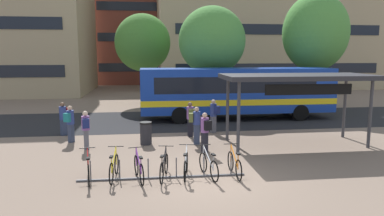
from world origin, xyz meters
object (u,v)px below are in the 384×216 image
Objects in this scene: commuter_navy_pack_3 at (86,128)px; trash_bin at (146,133)px; parked_bicycle_purple_2 at (139,169)px; commuter_olive_pack_4 at (190,117)px; commuter_black_pack_1 at (205,130)px; city_bus at (238,91)px; parked_bicycle_orange_6 at (234,165)px; parked_bicycle_red_0 at (88,170)px; parked_bicycle_yellow_1 at (114,168)px; street_tree_1 at (315,33)px; commuter_red_pack_2 at (64,116)px; commuter_navy_pack_0 at (214,114)px; parked_bicycle_silver_5 at (209,166)px; commuter_teal_pack_6 at (70,121)px; street_tree_0 at (143,43)px; parked_bicycle_black_3 at (164,167)px; transit_shelter at (298,79)px; parked_bicycle_silver_4 at (186,166)px; commuter_olive_pack_5 at (196,123)px; street_tree_2 at (212,41)px.

commuter_navy_pack_3 reaches higher than trash_bin.
commuter_navy_pack_3 is at bearing 18.37° from parked_bicycle_purple_2.
commuter_black_pack_1 is at bearing 172.99° from commuter_olive_pack_4.
city_bus is 5.86m from commuter_olive_pack_4.
parked_bicycle_red_0 is at bearing 87.44° from parked_bicycle_orange_6.
parked_bicycle_yellow_1 is 6.62m from commuter_olive_pack_4.
street_tree_1 is at bearing -67.98° from commuter_navy_pack_3.
commuter_red_pack_2 is at bearing 8.21° from parked_bicycle_red_0.
commuter_navy_pack_0 is 6.57m from commuter_navy_pack_3.
commuter_navy_pack_3 is at bearing 71.24° from commuter_red_pack_2.
parked_bicycle_silver_5 is 7.82m from commuter_teal_pack_6.
commuter_olive_pack_4 is (-1.32, -0.73, -0.01)m from commuter_navy_pack_0.
commuter_olive_pack_4 is 0.24× the size of street_tree_0.
parked_bicycle_black_3 is at bearing -122.64° from commuter_teal_pack_6.
commuter_olive_pack_4 is (4.73, 1.82, 0.03)m from commuter_navy_pack_3.
commuter_red_pack_2 is at bearing 43.54° from parked_bicycle_orange_6.
parked_bicycle_red_0 is 9.72m from transit_shelter.
commuter_navy_pack_3 is (-4.99, 1.11, -0.00)m from commuter_black_pack_1.
city_bus is 7.08× the size of parked_bicycle_black_3.
commuter_olive_pack_5 is (0.93, 4.30, 0.61)m from parked_bicycle_silver_4.
transit_shelter reaches higher than parked_bicycle_orange_6.
parked_bicycle_yellow_1 is 0.24× the size of street_tree_0.
commuter_olive_pack_5 is (2.49, 4.44, 0.61)m from parked_bicycle_purple_2.
street_tree_1 is (14.92, 9.80, 4.64)m from commuter_navy_pack_3.
commuter_olive_pack_4 reaches higher than parked_bicycle_purple_2.
street_tree_1 is (12.54, -4.09, 0.65)m from street_tree_0.
parked_bicycle_yellow_1 is 0.98× the size of commuter_navy_pack_0.
parked_bicycle_orange_6 is at bearing -77.12° from commuter_olive_pack_5.
commuter_navy_pack_3 is (-3.13, 4.07, 0.58)m from parked_bicycle_black_3.
commuter_red_pack_2 is 1.64× the size of trash_bin.
parked_bicycle_black_3 is 3.55m from commuter_black_pack_1.
parked_bicycle_black_3 is (1.63, -0.15, 0.00)m from parked_bicycle_yellow_1.
commuter_black_pack_1 is 15.46m from street_tree_1.
parked_bicycle_red_0 is 7.33m from commuter_red_pack_2.
parked_bicycle_yellow_1 is (0.80, 0.08, 0.00)m from parked_bicycle_red_0.
parked_bicycle_purple_2 is (1.62, -0.13, 0.00)m from parked_bicycle_red_0.
city_bus is at bearing -50.14° from commuter_olive_pack_4.
transit_shelter is 11.50m from commuter_red_pack_2.
street_tree_1 is at bearing -48.27° from parked_bicycle_silver_5.
trash_bin is at bearing -88.29° from commuter_navy_pack_3.
trash_bin is (-3.51, -1.96, -0.49)m from commuter_navy_pack_0.
commuter_navy_pack_3 is 1.67m from commuter_teal_pack_6.
street_tree_2 is at bearing -5.14° from parked_bicycle_black_3.
commuter_teal_pack_6 is at bearing -134.11° from street_tree_2.
parked_bicycle_silver_4 is 0.23× the size of street_tree_2.
commuter_red_pack_2 reaches higher than parked_bicycle_red_0.
trash_bin is at bearing -143.32° from street_tree_1.
commuter_red_pack_2 is 4.75m from trash_bin.
parked_bicycle_red_0 is 5.21m from commuter_black_pack_1.
commuter_black_pack_1 is 2.94m from commuter_olive_pack_4.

